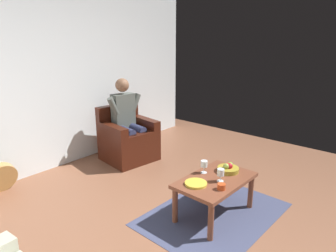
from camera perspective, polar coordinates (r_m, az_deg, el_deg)
ground_plane at (r=3.28m, az=7.85°, el=-19.95°), size 6.58×6.58×0.00m
wall_back at (r=4.75m, az=-21.07°, el=8.76°), size 5.62×0.06×2.77m
rug at (r=3.65m, az=8.41°, el=-15.71°), size 1.64×1.20×0.01m
armchair at (r=4.98m, az=-7.44°, el=-2.57°), size 0.83×0.80×0.85m
person_seated at (r=4.86m, az=-7.51°, el=1.56°), size 0.62×0.58×1.29m
coffee_table at (r=3.47m, az=8.67°, el=-10.59°), size 0.92×0.58×0.44m
guitar at (r=4.50m, az=-28.55°, el=-7.96°), size 0.40×0.34×0.98m
wine_glass_near at (r=3.35m, az=9.68°, el=-8.55°), size 0.08×0.08×0.14m
wine_glass_far at (r=3.52m, az=6.67°, el=-7.08°), size 0.08×0.08×0.15m
fruit_bowl at (r=3.61m, az=11.02°, el=-7.66°), size 0.24×0.24×0.11m
decorative_dish at (r=3.29m, az=5.15°, el=-10.50°), size 0.23×0.23×0.02m
candle_jar at (r=3.22m, az=9.81°, el=-10.94°), size 0.08×0.08×0.06m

